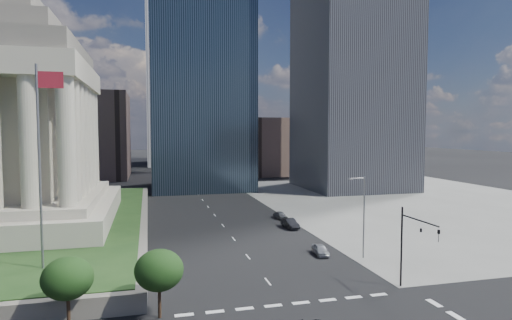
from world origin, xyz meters
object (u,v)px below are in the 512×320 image
object	(u,v)px
traffic_signal_ne	(413,239)
parked_sedan_near	(320,250)
flagpole	(41,155)
parked_sedan_mid	(290,223)
street_lamp_north	(363,212)
parked_sedan_far	(280,215)

from	to	relation	value
traffic_signal_ne	parked_sedan_near	distance (m)	15.07
parked_sedan_near	flagpole	bearing A→B (deg)	-167.32
traffic_signal_ne	parked_sedan_mid	world-z (taller)	traffic_signal_ne
street_lamp_north	parked_sedan_near	bearing A→B (deg)	148.88
parked_sedan_far	traffic_signal_ne	bearing A→B (deg)	-94.37
traffic_signal_ne	street_lamp_north	xyz separation A→B (m)	(0.83, 11.30, 0.41)
parked_sedan_near	parked_sedan_far	bearing A→B (deg)	91.49
traffic_signal_ne	street_lamp_north	world-z (taller)	street_lamp_north
parked_sedan_near	parked_sedan_mid	bearing A→B (deg)	91.79
street_lamp_north	parked_sedan_far	world-z (taller)	street_lamp_north
flagpole	parked_sedan_far	distance (m)	43.39
flagpole	street_lamp_north	xyz separation A→B (m)	(35.16, 1.00, -7.45)
parked_sedan_near	parked_sedan_mid	distance (m)	15.11
parked_sedan_near	parked_sedan_far	xyz separation A→B (m)	(1.75, 22.19, -0.01)
traffic_signal_ne	parked_sedan_near	bearing A→B (deg)	104.12
parked_sedan_far	street_lamp_north	bearing A→B (deg)	-91.21
flagpole	street_lamp_north	size ratio (longest dim) A/B	2.00
flagpole	parked_sedan_near	xyz separation A→B (m)	(30.83, 3.61, -12.47)
flagpole	street_lamp_north	bearing A→B (deg)	1.63
traffic_signal_ne	street_lamp_north	bearing A→B (deg)	85.81
flagpole	parked_sedan_far	xyz separation A→B (m)	(32.58, 25.80, -12.47)
street_lamp_north	parked_sedan_near	distance (m)	7.12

